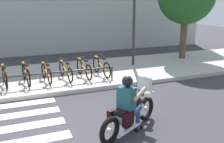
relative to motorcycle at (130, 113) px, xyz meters
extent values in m
plane|color=#38383D|center=(-1.73, 0.38, -0.46)|extent=(48.00, 48.00, 0.00)
cube|color=#B7B2A8|center=(-1.73, 5.30, -0.39)|extent=(24.00, 4.40, 0.15)
cube|color=white|center=(-2.80, 1.18, -0.46)|extent=(2.80, 0.40, 0.01)
cube|color=white|center=(-2.80, 1.98, -0.46)|extent=(2.80, 0.40, 0.01)
cube|color=white|center=(-2.80, 2.78, -0.46)|extent=(2.80, 0.40, 0.01)
torus|color=black|center=(0.66, 0.39, -0.14)|extent=(0.63, 0.43, 0.66)
cylinder|color=silver|center=(0.66, 0.39, -0.14)|extent=(0.15, 0.15, 0.12)
torus|color=black|center=(-0.68, -0.39, -0.14)|extent=(0.63, 0.43, 0.66)
cylinder|color=silver|center=(-0.68, -0.39, -0.14)|extent=(0.15, 0.15, 0.12)
cube|color=silver|center=(-0.01, 0.00, 0.00)|extent=(0.88, 0.67, 0.28)
ellipsoid|color=black|center=(0.17, 0.11, 0.22)|extent=(0.59, 0.50, 0.22)
cube|color=black|center=(-0.19, -0.11, 0.15)|extent=(0.62, 0.52, 0.10)
cube|color=black|center=(-0.45, -0.01, 0.04)|extent=(0.34, 0.27, 0.28)
cube|color=black|center=(-0.23, -0.39, 0.04)|extent=(0.34, 0.27, 0.28)
cylinder|color=silver|center=(0.53, 0.31, 0.44)|extent=(0.34, 0.55, 0.03)
sphere|color=white|center=(0.70, 0.42, 0.24)|extent=(0.18, 0.18, 0.18)
cube|color=silver|center=(0.55, 0.33, 0.62)|extent=(0.24, 0.37, 0.32)
cylinder|color=silver|center=(-0.14, -0.29, -0.27)|extent=(0.70, 0.46, 0.08)
cube|color=#1E4C59|center=(-0.14, -0.08, 0.45)|extent=(0.43, 0.48, 0.52)
sphere|color=black|center=(-0.11, -0.06, 0.85)|extent=(0.26, 0.26, 0.26)
cylinder|color=tan|center=(-0.05, 0.23, 0.53)|extent=(0.49, 0.34, 0.26)
cylinder|color=tan|center=(0.17, -0.15, 0.53)|extent=(0.49, 0.34, 0.26)
cylinder|color=navy|center=(-0.09, 0.14, 0.09)|extent=(0.45, 0.34, 0.24)
cylinder|color=navy|center=(0.01, 0.20, -0.23)|extent=(0.11, 0.11, 0.48)
cube|color=black|center=(0.05, 0.22, -0.42)|extent=(0.26, 0.21, 0.08)
cylinder|color=navy|center=(0.07, -0.14, 0.09)|extent=(0.45, 0.34, 0.24)
cylinder|color=navy|center=(0.17, -0.08, -0.23)|extent=(0.11, 0.11, 0.48)
cube|color=black|center=(0.21, -0.06, -0.42)|extent=(0.26, 0.21, 0.08)
torus|color=black|center=(-2.94, 4.97, 0.01)|extent=(0.12, 0.63, 0.63)
torus|color=black|center=(-2.83, 3.98, 0.01)|extent=(0.12, 0.63, 0.63)
cylinder|color=orange|center=(-2.89, 4.47, 0.07)|extent=(0.15, 0.90, 0.25)
cylinder|color=orange|center=(-2.86, 4.23, 0.23)|extent=(0.04, 0.04, 0.39)
cube|color=black|center=(-2.86, 4.23, 0.43)|extent=(0.12, 0.21, 0.06)
cylinder|color=black|center=(-2.93, 4.87, 0.43)|extent=(0.48, 0.08, 0.03)
cube|color=orange|center=(-2.94, 4.97, 0.35)|extent=(0.11, 0.29, 0.04)
torus|color=black|center=(-2.20, 4.97, 0.02)|extent=(0.12, 0.65, 0.65)
torus|color=black|center=(-2.10, 3.98, 0.02)|extent=(0.12, 0.65, 0.65)
cylinder|color=orange|center=(-2.15, 4.47, 0.08)|extent=(0.15, 0.89, 0.25)
cylinder|color=orange|center=(-2.12, 4.23, 0.25)|extent=(0.04, 0.04, 0.40)
cube|color=black|center=(-2.12, 4.23, 0.45)|extent=(0.12, 0.21, 0.06)
cylinder|color=black|center=(-2.19, 4.87, 0.45)|extent=(0.48, 0.08, 0.03)
cube|color=orange|center=(-2.20, 4.97, 0.37)|extent=(0.11, 0.29, 0.04)
torus|color=black|center=(-1.46, 4.95, -0.01)|extent=(0.11, 0.60, 0.59)
torus|color=black|center=(-1.36, 4.00, -0.01)|extent=(0.11, 0.60, 0.59)
cylinder|color=orange|center=(-1.41, 4.47, 0.05)|extent=(0.15, 0.85, 0.24)
cylinder|color=orange|center=(-1.38, 4.24, 0.20)|extent=(0.04, 0.04, 0.36)
cube|color=black|center=(-1.38, 4.24, 0.38)|extent=(0.12, 0.21, 0.06)
cylinder|color=black|center=(-1.45, 4.85, 0.38)|extent=(0.48, 0.08, 0.03)
cube|color=orange|center=(-1.46, 4.95, 0.31)|extent=(0.11, 0.29, 0.04)
torus|color=black|center=(-0.73, 5.02, -0.01)|extent=(0.11, 0.59, 0.59)
torus|color=black|center=(-0.61, 3.93, -0.01)|extent=(0.11, 0.59, 0.59)
cylinder|color=orange|center=(-0.67, 4.47, 0.05)|extent=(0.16, 0.98, 0.26)
cylinder|color=orange|center=(-0.64, 4.20, 0.20)|extent=(0.04, 0.04, 0.36)
cube|color=black|center=(-0.64, 4.20, 0.38)|extent=(0.12, 0.21, 0.06)
cylinder|color=black|center=(-0.71, 4.91, 0.38)|extent=(0.48, 0.08, 0.03)
cube|color=orange|center=(-0.73, 5.02, 0.31)|extent=(0.11, 0.29, 0.04)
torus|color=black|center=(0.02, 4.98, 0.01)|extent=(0.12, 0.63, 0.63)
torus|color=black|center=(0.12, 3.97, 0.01)|extent=(0.12, 0.63, 0.63)
cylinder|color=orange|center=(0.07, 4.47, 0.07)|extent=(0.15, 0.90, 0.25)
cylinder|color=orange|center=(0.09, 4.22, 0.23)|extent=(0.04, 0.04, 0.39)
cube|color=black|center=(0.09, 4.22, 0.42)|extent=(0.12, 0.21, 0.06)
cylinder|color=black|center=(0.03, 4.88, 0.42)|extent=(0.48, 0.08, 0.03)
cube|color=orange|center=(0.02, 4.98, 0.35)|extent=(0.11, 0.29, 0.04)
torus|color=black|center=(0.75, 4.99, 0.02)|extent=(0.12, 0.66, 0.65)
torus|color=black|center=(0.86, 3.96, 0.02)|extent=(0.12, 0.66, 0.65)
cylinder|color=orange|center=(0.81, 4.47, 0.09)|extent=(0.15, 0.93, 0.25)
cylinder|color=orange|center=(0.83, 4.22, 0.25)|extent=(0.04, 0.04, 0.40)
cube|color=black|center=(0.83, 4.22, 0.45)|extent=(0.12, 0.21, 0.06)
cylinder|color=black|center=(0.76, 4.89, 0.45)|extent=(0.48, 0.08, 0.03)
cube|color=orange|center=(0.75, 4.99, 0.37)|extent=(0.11, 0.29, 0.04)
cylinder|color=#333338|center=(-1.78, 3.92, 0.14)|extent=(5.77, 0.07, 0.07)
cylinder|color=#333338|center=(1.06, 3.92, -0.09)|extent=(0.06, 0.06, 0.45)
cylinder|color=#2D2D33|center=(2.85, 5.70, 1.69)|extent=(0.12, 0.12, 4.32)
cylinder|color=brown|center=(5.97, 6.10, 0.73)|extent=(0.34, 0.34, 2.38)
camera|label=1|loc=(-2.52, -5.24, 2.64)|focal=41.37mm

